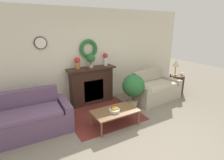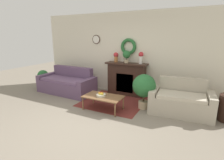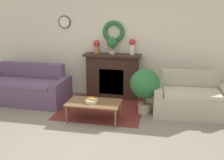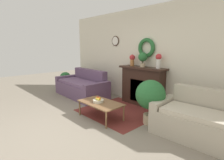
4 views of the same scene
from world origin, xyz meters
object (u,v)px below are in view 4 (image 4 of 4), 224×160
at_px(fruit_bowl, 98,100).
at_px(potted_plant_on_mantel, 143,58).
at_px(coffee_table, 101,104).
at_px(couch_left, 82,87).
at_px(vase_on_mantel_right, 158,60).
at_px(potted_plant_floor_by_loveseat, 150,96).
at_px(potted_plant_floor_by_couch, 65,79).
at_px(loveseat_right, 198,121).
at_px(fireplace, 142,86).
at_px(vase_on_mantel_left, 132,59).

height_order(fruit_bowl, potted_plant_on_mantel, potted_plant_on_mantel).
bearing_deg(coffee_table, couch_left, 158.39).
relative_size(vase_on_mantel_right, potted_plant_floor_by_loveseat, 0.39).
height_order(coffee_table, potted_plant_floor_by_couch, potted_plant_floor_by_couch).
relative_size(vase_on_mantel_right, potted_plant_on_mantel, 0.93).
height_order(loveseat_right, potted_plant_on_mantel, potted_plant_on_mantel).
bearing_deg(potted_plant_floor_by_couch, fireplace, 11.84).
distance_m(vase_on_mantel_left, potted_plant_on_mantel, 0.39).
bearing_deg(loveseat_right, potted_plant_floor_by_couch, 175.78).
relative_size(fruit_bowl, vase_on_mantel_left, 0.76).
relative_size(couch_left, coffee_table, 1.94).
bearing_deg(couch_left, loveseat_right, 1.86).
xyz_separation_m(couch_left, vase_on_mantel_right, (2.41, 0.72, 0.99)).
distance_m(loveseat_right, vase_on_mantel_right, 1.81).
distance_m(fireplace, vase_on_mantel_right, 0.89).
bearing_deg(vase_on_mantel_right, potted_plant_floor_by_loveseat, -65.80).
distance_m(fruit_bowl, vase_on_mantel_left, 1.74).
height_order(loveseat_right, vase_on_mantel_left, vase_on_mantel_left).
bearing_deg(coffee_table, potted_plant_floor_by_loveseat, 31.62).
bearing_deg(fruit_bowl, coffee_table, 39.15).
bearing_deg(potted_plant_on_mantel, potted_plant_floor_by_loveseat, -44.63).
distance_m(fireplace, loveseat_right, 1.95).
distance_m(couch_left, vase_on_mantel_right, 2.70).
bearing_deg(vase_on_mantel_right, fireplace, -179.33).
relative_size(fruit_bowl, potted_plant_floor_by_loveseat, 0.26).
height_order(couch_left, fruit_bowl, couch_left).
relative_size(fruit_bowl, vase_on_mantel_right, 0.67).
bearing_deg(potted_plant_floor_by_couch, coffee_table, -14.41).
bearing_deg(potted_plant_floor_by_loveseat, coffee_table, -148.38).
bearing_deg(potted_plant_floor_by_loveseat, fruit_bowl, -148.01).
xyz_separation_m(fireplace, potted_plant_floor_by_couch, (-3.15, -0.66, -0.12)).
height_order(loveseat_right, coffee_table, loveseat_right).
bearing_deg(couch_left, potted_plant_floor_by_couch, 179.34).
xyz_separation_m(fireplace, potted_plant_on_mantel, (-0.00, -0.01, 0.79)).
bearing_deg(couch_left, vase_on_mantel_left, 26.81).
distance_m(vase_on_mantel_left, vase_on_mantel_right, 0.86).
bearing_deg(fruit_bowl, potted_plant_on_mantel, 85.66).
xyz_separation_m(fruit_bowl, vase_on_mantel_right, (0.59, 1.49, 0.87)).
bearing_deg(fireplace, loveseat_right, -21.56).
xyz_separation_m(fruit_bowl, potted_plant_floor_by_couch, (-3.04, 0.83, -0.01)).
xyz_separation_m(fireplace, vase_on_mantel_left, (-0.39, 0.01, 0.72)).
bearing_deg(fireplace, vase_on_mantel_right, 0.67).
relative_size(fireplace, potted_plant_on_mantel, 3.48).
relative_size(couch_left, vase_on_mantel_right, 5.45).
bearing_deg(coffee_table, fireplace, 87.18).
xyz_separation_m(vase_on_mantel_right, potted_plant_on_mantel, (-0.48, -0.02, 0.03)).
bearing_deg(potted_plant_on_mantel, vase_on_mantel_left, 177.05).
relative_size(fireplace, couch_left, 0.68).
xyz_separation_m(fireplace, loveseat_right, (1.80, -0.71, -0.24)).
height_order(vase_on_mantel_right, potted_plant_floor_by_couch, vase_on_mantel_right).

